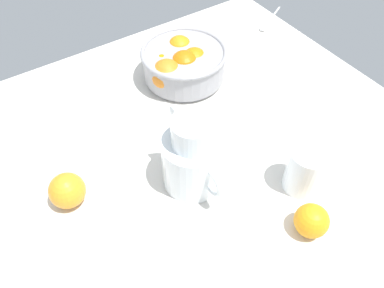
# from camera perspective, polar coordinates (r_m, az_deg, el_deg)

# --- Properties ---
(ground_plane) EXTENTS (1.21, 1.09, 0.03)m
(ground_plane) POSITION_cam_1_polar(r_m,az_deg,el_deg) (0.94, -0.68, -3.17)
(ground_plane) COLOR silver
(fruit_bowl) EXTENTS (0.24, 0.24, 0.11)m
(fruit_bowl) POSITION_cam_1_polar(r_m,az_deg,el_deg) (1.11, -1.33, 11.57)
(fruit_bowl) COLOR #99999E
(fruit_bowl) RESTS_ON ground_plane
(juice_pitcher) EXTENTS (0.13, 0.18, 0.19)m
(juice_pitcher) POSITION_cam_1_polar(r_m,az_deg,el_deg) (0.85, 0.09, -2.46)
(juice_pitcher) COLOR white
(juice_pitcher) RESTS_ON ground_plane
(juice_glass) EXTENTS (0.08, 0.08, 0.11)m
(juice_glass) POSITION_cam_1_polar(r_m,az_deg,el_deg) (0.89, 16.03, -3.78)
(juice_glass) COLOR white
(juice_glass) RESTS_ON ground_plane
(loose_orange_2) EXTENTS (0.08, 0.08, 0.08)m
(loose_orange_2) POSITION_cam_1_polar(r_m,az_deg,el_deg) (0.88, -17.63, -6.44)
(loose_orange_2) COLOR orange
(loose_orange_2) RESTS_ON ground_plane
(loose_orange_3) EXTENTS (0.07, 0.07, 0.07)m
(loose_orange_3) POSITION_cam_1_polar(r_m,az_deg,el_deg) (0.84, 16.92, -10.58)
(loose_orange_3) COLOR orange
(loose_orange_3) RESTS_ON ground_plane
(spoon) EXTENTS (0.16, 0.10, 0.01)m
(spoon) POSITION_cam_1_polar(r_m,az_deg,el_deg) (1.41, 10.91, 16.94)
(spoon) COLOR silver
(spoon) RESTS_ON ground_plane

